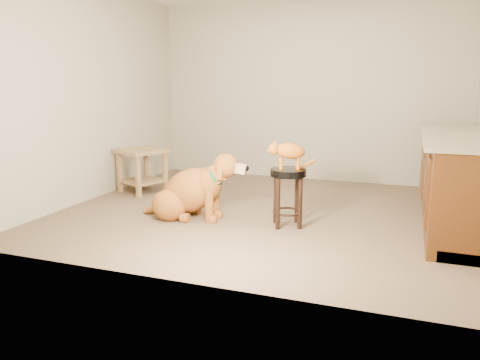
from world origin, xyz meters
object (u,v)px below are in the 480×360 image
at_px(side_table, 142,164).
at_px(wood_stool, 440,166).
at_px(padded_stool, 288,186).
at_px(golden_retriever, 191,192).
at_px(tabby_kitten, 287,152).

bearing_deg(side_table, wood_stool, 16.71).
height_order(padded_stool, wood_stool, wood_stool).
bearing_deg(wood_stool, side_table, -163.29).
distance_m(golden_retriever, tabby_kitten, 1.14).
relative_size(wood_stool, golden_retriever, 0.62).
xyz_separation_m(wood_stool, golden_retriever, (-2.55, -2.00, -0.11)).
bearing_deg(padded_stool, tabby_kitten, -164.18).
xyz_separation_m(wood_stool, tabby_kitten, (-1.52, -1.92, 0.37)).
distance_m(wood_stool, side_table, 3.86).
relative_size(wood_stool, side_table, 1.04).
xyz_separation_m(side_table, golden_retriever, (1.15, -0.89, -0.09)).
distance_m(padded_stool, golden_retriever, 1.05).
bearing_deg(side_table, padded_stool, -20.24).
distance_m(wood_stool, golden_retriever, 3.24).
bearing_deg(padded_stool, side_table, 159.76).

